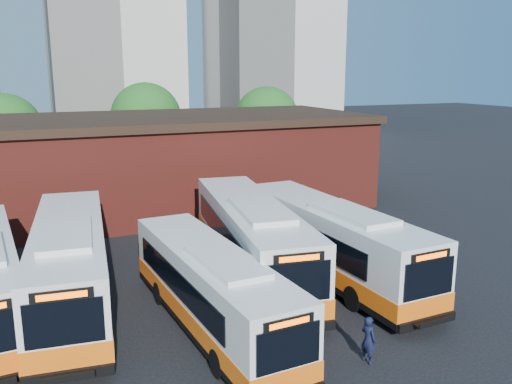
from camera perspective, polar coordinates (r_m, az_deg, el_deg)
name	(u,v)px	position (r m, az deg, el deg)	size (l,w,h in m)	color
ground	(282,328)	(20.95, 2.80, -14.09)	(220.00, 220.00, 0.00)	black
bus_west	(71,267)	(23.40, -18.94, -7.50)	(3.94, 13.37, 3.60)	white
bus_midwest	(212,292)	(20.36, -4.69, -10.47)	(3.27, 11.79, 3.18)	white
bus_mideast	(251,242)	(25.17, -0.48, -5.24)	(4.53, 13.80, 3.70)	white
bus_east	(331,244)	(25.35, 7.94, -5.41)	(3.41, 13.14, 3.55)	white
transit_worker	(368,340)	(18.75, 11.73, -14.97)	(0.59, 0.39, 1.62)	black
depot_building	(159,161)	(38.23, -10.15, 3.20)	(28.60, 12.60, 6.40)	maroon
tree_west	(5,130)	(49.12, -24.92, 5.93)	(6.00, 6.00, 7.65)	#382314
tree_mid	(146,118)	(52.03, -11.50, 7.65)	(6.56, 6.56, 8.36)	#382314
tree_east	(267,119)	(52.50, 1.13, 7.67)	(6.24, 6.24, 7.96)	#382314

